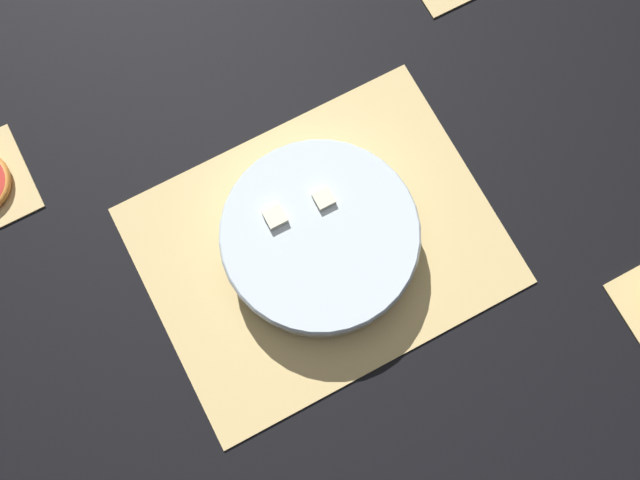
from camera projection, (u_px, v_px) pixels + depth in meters
ground_plane at (320, 246)px, 0.97m from camera, size 6.00×6.00×0.00m
bamboo_mat_center at (320, 245)px, 0.96m from camera, size 0.44×0.34×0.01m
fruit_salad_bowl at (320, 237)px, 0.93m from camera, size 0.25×0.25×0.07m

